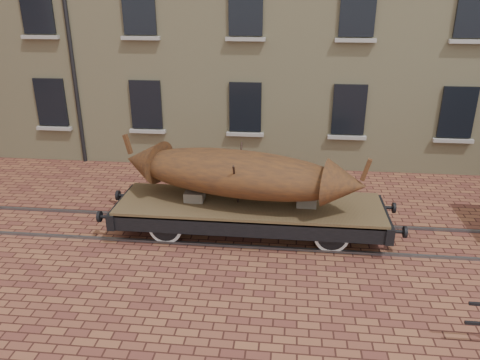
# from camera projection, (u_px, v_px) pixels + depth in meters

# --- Properties ---
(ground) EXTENTS (90.00, 90.00, 0.00)m
(ground) POSITION_uv_depth(u_px,v_px,m) (323.00, 237.00, 12.04)
(ground) COLOR brown
(rail_track) EXTENTS (30.00, 1.52, 0.06)m
(rail_track) POSITION_uv_depth(u_px,v_px,m) (323.00, 236.00, 12.03)
(rail_track) COLOR #59595E
(rail_track) RESTS_ON ground
(flatcar_wagon) EXTENTS (7.55, 2.05, 1.14)m
(flatcar_wagon) POSITION_uv_depth(u_px,v_px,m) (250.00, 209.00, 11.97)
(flatcar_wagon) COLOR #473322
(flatcar_wagon) RESTS_ON ground
(iron_boat) EXTENTS (6.32, 2.84, 1.53)m
(iron_boat) POSITION_uv_depth(u_px,v_px,m) (238.00, 173.00, 11.63)
(iron_boat) COLOR brown
(iron_boat) RESTS_ON flatcar_wagon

